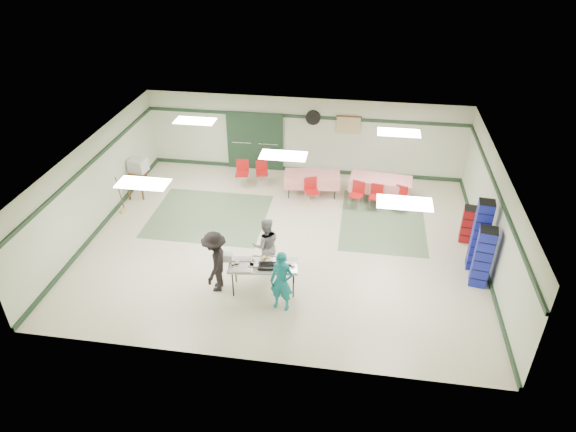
# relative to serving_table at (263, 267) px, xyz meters

# --- Properties ---
(floor) EXTENTS (11.00, 11.00, 0.00)m
(floor) POSITION_rel_serving_table_xyz_m (0.15, 2.18, -0.71)
(floor) COLOR beige
(floor) RESTS_ON ground
(ceiling) EXTENTS (11.00, 11.00, 0.00)m
(ceiling) POSITION_rel_serving_table_xyz_m (0.15, 2.18, 1.99)
(ceiling) COLOR silver
(ceiling) RESTS_ON wall_back
(wall_back) EXTENTS (11.00, 0.00, 11.00)m
(wall_back) POSITION_rel_serving_table_xyz_m (0.15, 6.68, 0.64)
(wall_back) COLOR beige
(wall_back) RESTS_ON floor
(wall_front) EXTENTS (11.00, 0.00, 11.00)m
(wall_front) POSITION_rel_serving_table_xyz_m (0.15, -2.32, 0.64)
(wall_front) COLOR beige
(wall_front) RESTS_ON floor
(wall_left) EXTENTS (0.00, 9.00, 9.00)m
(wall_left) POSITION_rel_serving_table_xyz_m (-5.35, 2.18, 0.64)
(wall_left) COLOR beige
(wall_left) RESTS_ON floor
(wall_right) EXTENTS (0.00, 9.00, 9.00)m
(wall_right) POSITION_rel_serving_table_xyz_m (5.65, 2.18, 0.64)
(wall_right) COLOR beige
(wall_right) RESTS_ON floor
(trim_back) EXTENTS (11.00, 0.06, 0.10)m
(trim_back) POSITION_rel_serving_table_xyz_m (0.15, 6.65, 1.34)
(trim_back) COLOR #1C3421
(trim_back) RESTS_ON wall_back
(baseboard_back) EXTENTS (11.00, 0.06, 0.12)m
(baseboard_back) POSITION_rel_serving_table_xyz_m (0.15, 6.65, -0.65)
(baseboard_back) COLOR #1C3421
(baseboard_back) RESTS_ON floor
(trim_left) EXTENTS (0.06, 9.00, 0.10)m
(trim_left) POSITION_rel_serving_table_xyz_m (-5.32, 2.18, 1.34)
(trim_left) COLOR #1C3421
(trim_left) RESTS_ON wall_back
(baseboard_left) EXTENTS (0.06, 9.00, 0.12)m
(baseboard_left) POSITION_rel_serving_table_xyz_m (-5.32, 2.18, -0.65)
(baseboard_left) COLOR #1C3421
(baseboard_left) RESTS_ON floor
(trim_right) EXTENTS (0.06, 9.00, 0.10)m
(trim_right) POSITION_rel_serving_table_xyz_m (5.62, 2.18, 1.34)
(trim_right) COLOR #1C3421
(trim_right) RESTS_ON wall_back
(baseboard_right) EXTENTS (0.06, 9.00, 0.12)m
(baseboard_right) POSITION_rel_serving_table_xyz_m (5.62, 2.18, -0.65)
(baseboard_right) COLOR #1C3421
(baseboard_right) RESTS_ON floor
(green_patch_a) EXTENTS (3.50, 3.00, 0.01)m
(green_patch_a) POSITION_rel_serving_table_xyz_m (-2.35, 3.18, -0.71)
(green_patch_a) COLOR #5B7757
(green_patch_a) RESTS_ON floor
(green_patch_b) EXTENTS (2.50, 3.50, 0.01)m
(green_patch_b) POSITION_rel_serving_table_xyz_m (2.95, 3.68, -0.71)
(green_patch_b) COLOR #5B7757
(green_patch_b) RESTS_ON floor
(double_door_left) EXTENTS (0.90, 0.06, 2.10)m
(double_door_left) POSITION_rel_serving_table_xyz_m (-2.05, 6.62, 0.34)
(double_door_left) COLOR gray
(double_door_left) RESTS_ON floor
(double_door_right) EXTENTS (0.90, 0.06, 2.10)m
(double_door_right) POSITION_rel_serving_table_xyz_m (-1.10, 6.62, 0.34)
(double_door_right) COLOR gray
(double_door_right) RESTS_ON floor
(door_frame) EXTENTS (2.00, 0.03, 2.15)m
(door_frame) POSITION_rel_serving_table_xyz_m (-1.58, 6.60, 0.34)
(door_frame) COLOR #1C3421
(door_frame) RESTS_ON floor
(wall_fan) EXTENTS (0.50, 0.10, 0.50)m
(wall_fan) POSITION_rel_serving_table_xyz_m (0.45, 6.62, 1.34)
(wall_fan) COLOR black
(wall_fan) RESTS_ON wall_back
(scroll_banner) EXTENTS (0.80, 0.02, 0.60)m
(scroll_banner) POSITION_rel_serving_table_xyz_m (1.65, 6.62, 1.14)
(scroll_banner) COLOR tan
(scroll_banner) RESTS_ON wall_back
(serving_table) EXTENTS (1.77, 0.89, 0.76)m
(serving_table) POSITION_rel_serving_table_xyz_m (0.00, 0.00, 0.00)
(serving_table) COLOR #A8A8A3
(serving_table) RESTS_ON floor
(sheet_tray_right) EXTENTS (0.62, 0.50, 0.02)m
(sheet_tray_right) POSITION_rel_serving_table_xyz_m (0.56, -0.06, 0.06)
(sheet_tray_right) COLOR silver
(sheet_tray_right) RESTS_ON serving_table
(sheet_tray_mid) EXTENTS (0.67, 0.54, 0.02)m
(sheet_tray_mid) POSITION_rel_serving_table_xyz_m (-0.03, 0.10, 0.06)
(sheet_tray_mid) COLOR silver
(sheet_tray_mid) RESTS_ON serving_table
(sheet_tray_left) EXTENTS (0.64, 0.51, 0.02)m
(sheet_tray_left) POSITION_rel_serving_table_xyz_m (-0.51, -0.18, 0.06)
(sheet_tray_left) COLOR silver
(sheet_tray_left) RESTS_ON serving_table
(baking_pan) EXTENTS (0.48, 0.34, 0.08)m
(baking_pan) POSITION_rel_serving_table_xyz_m (0.12, -0.08, 0.09)
(baking_pan) COLOR black
(baking_pan) RESTS_ON serving_table
(foam_box_stack) EXTENTS (0.25, 0.23, 0.20)m
(foam_box_stack) POSITION_rel_serving_table_xyz_m (-0.89, 0.05, 0.15)
(foam_box_stack) COLOR white
(foam_box_stack) RESTS_ON serving_table
(volunteer_teal) EXTENTS (0.62, 0.47, 1.55)m
(volunteer_teal) POSITION_rel_serving_table_xyz_m (0.54, -0.58, 0.06)
(volunteer_teal) COLOR #127681
(volunteer_teal) RESTS_ON floor
(volunteer_grey) EXTENTS (0.90, 0.80, 1.53)m
(volunteer_grey) POSITION_rel_serving_table_xyz_m (-0.09, 0.83, 0.05)
(volunteer_grey) COLOR gray
(volunteer_grey) RESTS_ON floor
(volunteer_dark) EXTENTS (0.66, 1.09, 1.64)m
(volunteer_dark) POSITION_rel_serving_table_xyz_m (-1.17, -0.13, 0.11)
(volunteer_dark) COLOR black
(volunteer_dark) RESTS_ON floor
(dining_table_a) EXTENTS (2.01, 1.04, 0.77)m
(dining_table_a) POSITION_rel_serving_table_xyz_m (2.83, 5.01, -0.14)
(dining_table_a) COLOR red
(dining_table_a) RESTS_ON floor
(dining_table_b) EXTENTS (1.85, 0.96, 0.77)m
(dining_table_b) POSITION_rel_serving_table_xyz_m (0.63, 5.01, -0.14)
(dining_table_b) COLOR red
(dining_table_b) RESTS_ON floor
(chair_a) EXTENTS (0.45, 0.45, 0.81)m
(chair_a) POSITION_rel_serving_table_xyz_m (2.71, 4.44, -0.21)
(chair_a) COLOR #B01B0E
(chair_a) RESTS_ON floor
(chair_b) EXTENTS (0.52, 0.52, 0.87)m
(chair_b) POSITION_rel_serving_table_xyz_m (2.12, 4.44, -0.18)
(chair_b) COLOR #B01B0E
(chair_b) RESTS_ON floor
(chair_c) EXTENTS (0.49, 0.49, 0.81)m
(chair_c) POSITION_rel_serving_table_xyz_m (3.45, 4.44, -0.21)
(chair_c) COLOR #B01B0E
(chair_c) RESTS_ON floor
(chair_d) EXTENTS (0.54, 0.54, 0.88)m
(chair_d) POSITION_rel_serving_table_xyz_m (0.67, 4.44, -0.17)
(chair_d) COLOR #B01B0E
(chair_d) RESTS_ON floor
(chair_loose_a) EXTENTS (0.48, 0.48, 0.84)m
(chair_loose_a) POSITION_rel_serving_table_xyz_m (-1.13, 5.49, -0.20)
(chair_loose_a) COLOR #B01B0E
(chair_loose_a) RESTS_ON floor
(chair_loose_b) EXTENTS (0.47, 0.47, 0.92)m
(chair_loose_b) POSITION_rel_serving_table_xyz_m (-1.76, 5.30, -0.15)
(chair_loose_b) COLOR #B01B0E
(chair_loose_b) RESTS_ON floor
(crate_stack_blue_a) EXTENTS (0.43, 0.43, 2.00)m
(crate_stack_blue_a) POSITION_rel_serving_table_xyz_m (5.30, 1.73, 0.29)
(crate_stack_blue_a) COLOR #1A239F
(crate_stack_blue_a) RESTS_ON floor
(crate_stack_red) EXTENTS (0.47, 0.47, 1.06)m
(crate_stack_red) POSITION_rel_serving_table_xyz_m (5.30, 3.02, -0.18)
(crate_stack_red) COLOR maroon
(crate_stack_red) RESTS_ON floor
(crate_stack_blue_b) EXTENTS (0.48, 0.48, 1.63)m
(crate_stack_blue_b) POSITION_rel_serving_table_xyz_m (5.30, 1.05, 0.10)
(crate_stack_blue_b) COLOR #1A239F
(crate_stack_blue_b) RESTS_ON floor
(printer_table) EXTENTS (0.66, 0.91, 0.74)m
(printer_table) POSITION_rel_serving_table_xyz_m (-5.00, 4.15, -0.08)
(printer_table) COLOR brown
(printer_table) RESTS_ON floor
(office_printer) EXTENTS (0.60, 0.55, 0.42)m
(office_printer) POSITION_rel_serving_table_xyz_m (-5.00, 4.37, 0.24)
(office_printer) COLOR beige
(office_printer) RESTS_ON printer_table
(broom) EXTENTS (0.05, 0.20, 1.22)m
(broom) POSITION_rel_serving_table_xyz_m (-5.08, 3.04, -0.07)
(broom) COLOR brown
(broom) RESTS_ON floor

